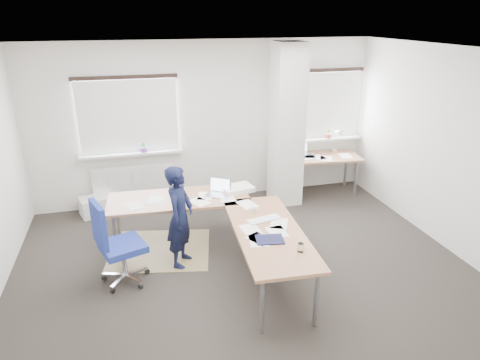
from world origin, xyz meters
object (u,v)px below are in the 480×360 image
object	(u,v)px
desk_main	(223,215)
desk_side	(321,158)
task_chair	(121,260)
person	(180,217)

from	to	relation	value
desk_main	desk_side	xyz separation A→B (m)	(2.29, 1.88, -0.01)
desk_side	task_chair	size ratio (longest dim) A/B	1.29
desk_main	person	distance (m)	0.57
desk_main	task_chair	world-z (taller)	task_chair
person	desk_side	bearing A→B (deg)	-30.62
desk_main	desk_side	distance (m)	2.96
desk_side	person	world-z (taller)	person
desk_main	person	xyz separation A→B (m)	(-0.57, 0.07, 0.01)
desk_main	person	size ratio (longest dim) A/B	1.96
desk_main	desk_side	bearing A→B (deg)	42.75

